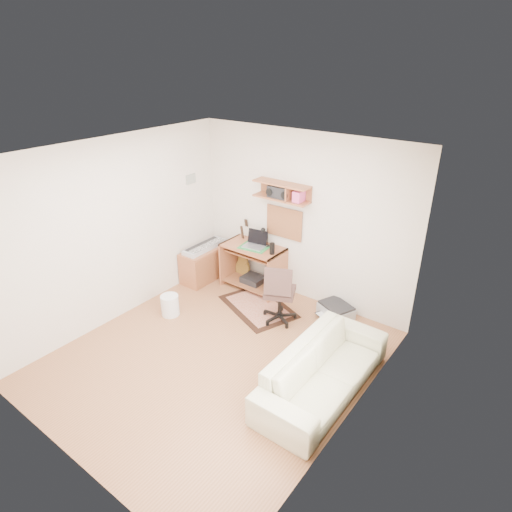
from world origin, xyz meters
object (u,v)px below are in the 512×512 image
Objects in this scene: task_chair at (280,292)px; printer at (336,310)px; cabinet at (205,263)px; sofa at (324,363)px; desk at (253,267)px.

printer is at bearing 19.37° from task_chair.
printer is (2.36, 0.28, -0.19)m from cabinet.
task_chair is at bearing -10.18° from cabinet.
sofa is at bearing -44.68° from printer.
sofa reaches higher than cabinet.
task_chair reaches higher than sofa.
desk is 1.11× the size of cabinet.
desk is 0.90m from cabinet.
sofa is at bearing -61.35° from task_chair.
cabinet is 0.46× the size of sofa.
task_chair reaches higher than desk.
task_chair is at bearing 53.54° from sofa.
printer is 0.24× the size of sofa.
desk reaches higher than printer.
desk is 2.11× the size of printer.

